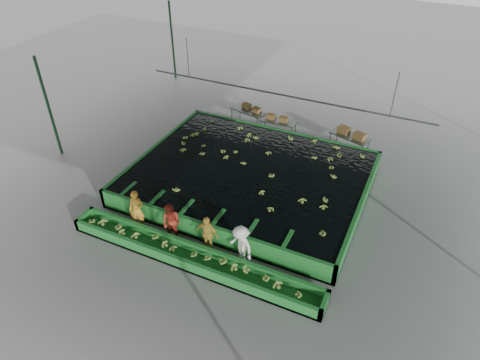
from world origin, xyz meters
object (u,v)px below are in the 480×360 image
at_px(packing_table_right, 349,143).
at_px(worker_d, 241,245).
at_px(sorting_trough, 192,257).
at_px(worker_c, 207,234).
at_px(box_stack_mid, 277,120).
at_px(box_stack_right, 351,136).
at_px(box_stack_left, 252,110).
at_px(worker_a, 137,210).
at_px(packing_table_left, 248,117).
at_px(flotation_tank, 250,178).
at_px(worker_b, 171,222).
at_px(packing_table_mid, 278,128).

bearing_deg(packing_table_right, worker_d, -100.44).
xyz_separation_m(sorting_trough, worker_c, (0.22, 0.80, 0.55)).
height_order(packing_table_right, box_stack_mid, box_stack_mid).
distance_m(worker_c, box_stack_right, 9.66).
distance_m(packing_table_right, box_stack_left, 5.58).
xyz_separation_m(worker_a, packing_table_left, (0.48, 9.49, -0.38)).
distance_m(worker_d, box_stack_left, 10.33).
xyz_separation_m(flotation_tank, worker_a, (-2.89, -4.30, 0.39)).
bearing_deg(worker_d, worker_b, -156.85).
relative_size(packing_table_left, box_stack_mid, 1.71).
bearing_deg(box_stack_right, packing_table_left, 176.61).
bearing_deg(packing_table_right, worker_b, -116.65).
xyz_separation_m(worker_b, worker_c, (1.54, 0.00, 0.00)).
height_order(flotation_tank, worker_c, worker_c).
xyz_separation_m(worker_c, box_stack_right, (3.11, 9.15, 0.10)).
bearing_deg(worker_b, packing_table_left, 96.48).
height_order(sorting_trough, box_stack_right, box_stack_right).
bearing_deg(box_stack_right, worker_b, -116.93).
xyz_separation_m(flotation_tank, sorting_trough, (0.00, -5.10, -0.20)).
height_order(worker_b, box_stack_left, worker_b).
xyz_separation_m(sorting_trough, worker_a, (-2.89, 0.80, 0.59)).
height_order(sorting_trough, box_stack_mid, box_stack_mid).
xyz_separation_m(sorting_trough, box_stack_mid, (-0.60, 9.96, 0.63)).
xyz_separation_m(sorting_trough, packing_table_mid, (-0.52, 9.94, 0.19)).
bearing_deg(packing_table_right, box_stack_right, 9.68).
relative_size(worker_d, packing_table_right, 0.83).
bearing_deg(box_stack_mid, worker_d, -76.57).
bearing_deg(worker_c, worker_b, -177.88).
bearing_deg(sorting_trough, worker_d, 26.71).
relative_size(flotation_tank, worker_a, 5.95).
bearing_deg(worker_a, box_stack_left, 70.21).
relative_size(sorting_trough, packing_table_mid, 5.19).
xyz_separation_m(sorting_trough, packing_table_left, (-2.41, 10.29, 0.21)).
distance_m(sorting_trough, box_stack_left, 10.65).
bearing_deg(box_stack_left, sorting_trough, -77.68).
height_order(packing_table_left, packing_table_right, packing_table_left).
relative_size(flotation_tank, box_stack_right, 6.87).
bearing_deg(worker_d, packing_table_mid, 126.16).
bearing_deg(packing_table_left, sorting_trough, -76.80).
height_order(worker_b, worker_d, worker_d).
relative_size(flotation_tank, packing_table_right, 5.07).
bearing_deg(packing_table_left, box_stack_left, 33.68).
relative_size(sorting_trough, worker_c, 6.27).
distance_m(worker_b, box_stack_mid, 9.19).
bearing_deg(sorting_trough, worker_a, 164.54).
distance_m(worker_d, packing_table_right, 9.30).
relative_size(worker_c, packing_table_right, 0.81).
bearing_deg(box_stack_right, box_stack_left, 175.53).
bearing_deg(box_stack_right, box_stack_mid, 179.78).
bearing_deg(box_stack_right, sorting_trough, -108.53).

